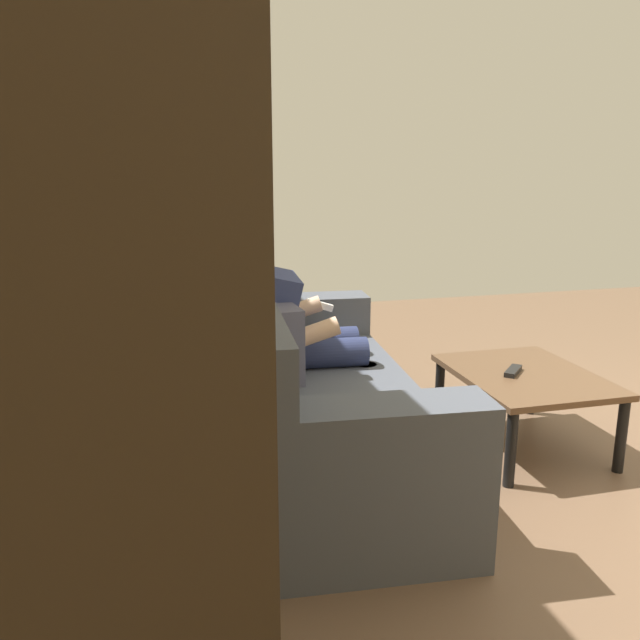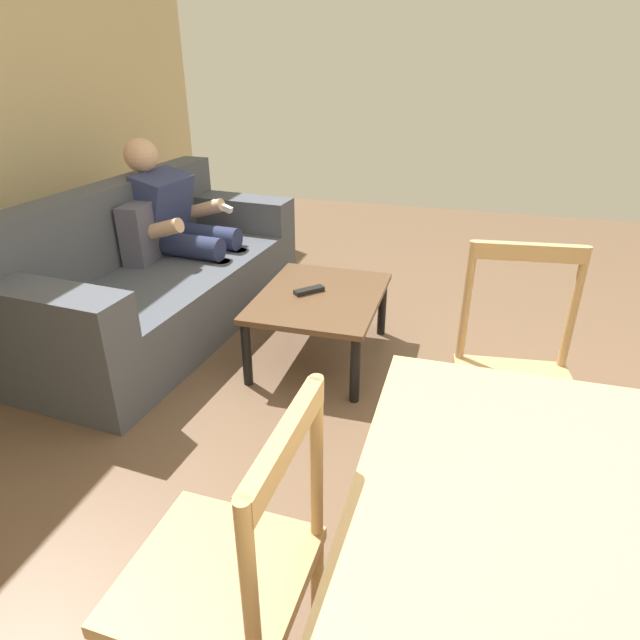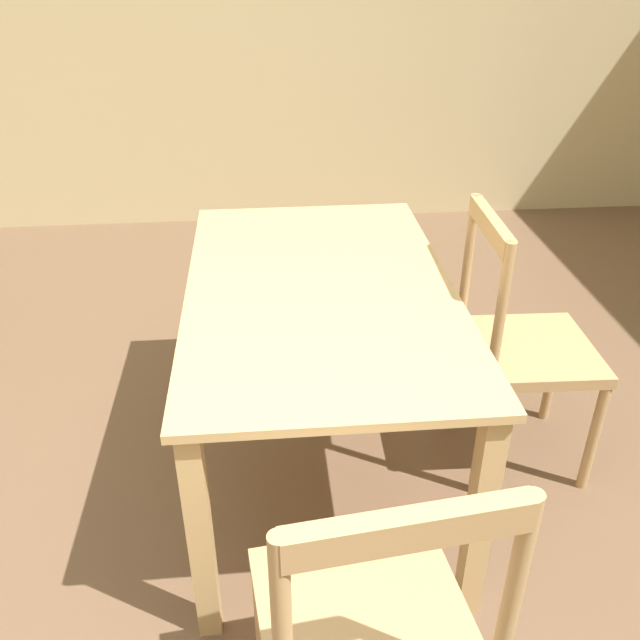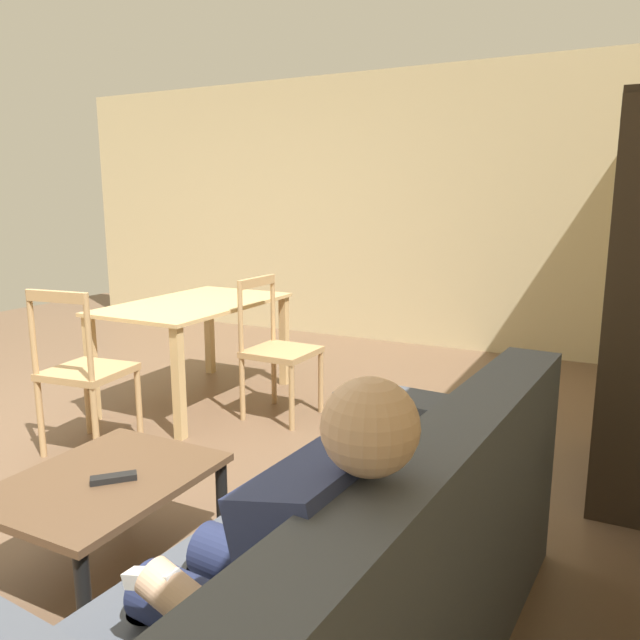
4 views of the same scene
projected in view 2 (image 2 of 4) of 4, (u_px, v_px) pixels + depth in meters
The scene contains 8 objects.
ground_plane at pixel (529, 509), 2.07m from camera, with size 8.72×8.72×0.00m, color brown.
couch at pixel (154, 278), 3.33m from camera, with size 2.10×1.04×0.86m.
person_lounging at pixel (179, 225), 3.51m from camera, with size 0.62×0.89×1.08m.
coffee_table at pixel (320, 303), 2.95m from camera, with size 0.82×0.65×0.39m.
tv_remote at pixel (309, 290), 2.95m from camera, with size 0.05×0.17×0.02m, color black.
dining_table at pixel (547, 605), 1.04m from camera, with size 1.36×0.82×0.72m.
dining_chair_near_wall at pixel (227, 579), 1.28m from camera, with size 0.43×0.43×0.93m.
dining_chair_facing_couch at pixel (515, 386), 1.97m from camera, with size 0.47×0.47×0.96m.
Camera 2 is at (-1.69, 0.35, 1.57)m, focal length 30.50 mm.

